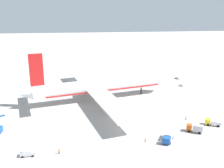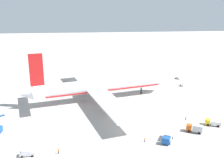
{
  "view_description": "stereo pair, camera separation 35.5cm",
  "coord_description": "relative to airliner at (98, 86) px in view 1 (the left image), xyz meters",
  "views": [
    {
      "loc": [
        -7.95,
        -122.1,
        45.12
      ],
      "look_at": [
        5.44,
        -0.39,
        7.59
      ],
      "focal_mm": 42.86,
      "sensor_mm": 36.0,
      "label": 1
    },
    {
      "loc": [
        -7.6,
        -122.13,
        45.12
      ],
      "look_at": [
        5.44,
        -0.39,
        7.59
      ],
      "focal_mm": 42.86,
      "sensor_mm": 36.0,
      "label": 2
    }
  ],
  "objects": [
    {
      "name": "traffic_cone_1",
      "position": [
        -41.85,
        7.79,
        -6.33
      ],
      "size": [
        0.36,
        0.36,
        0.55
      ],
      "primitive_type": "cone",
      "color": "orange",
      "rests_on": "ground"
    },
    {
      "name": "baggage_cart_0",
      "position": [
        50.54,
        30.81,
        -5.82
      ],
      "size": [
        2.86,
        2.91,
        1.44
      ],
      "color": "#595B60",
      "rests_on": "ground"
    },
    {
      "name": "ground_plane",
      "position": [
        1.34,
        0.38,
        -6.61
      ],
      "size": [
        600.0,
        600.0,
        0.0
      ],
      "primitive_type": "plane",
      "color": "#ADA8A0"
    },
    {
      "name": "service_truck_1",
      "position": [
        21.21,
        -43.05,
        -5.13
      ],
      "size": [
        5.46,
        7.13,
        2.61
      ],
      "color": "#194CA5",
      "rests_on": "ground"
    },
    {
      "name": "service_van",
      "position": [
        -24.42,
        -47.47,
        -5.57
      ],
      "size": [
        4.61,
        2.2,
        1.97
      ],
      "color": "silver",
      "rests_on": "ground"
    },
    {
      "name": "traffic_cone_3",
      "position": [
        -41.71,
        27.17,
        -6.33
      ],
      "size": [
        0.36,
        0.36,
        0.55
      ],
      "primitive_type": "cone",
      "color": "orange",
      "rests_on": "ground"
    },
    {
      "name": "baggage_cart_2",
      "position": [
        -40.95,
        -15.64,
        -6.34
      ],
      "size": [
        2.83,
        2.4,
        0.4
      ],
      "color": "#26598C",
      "rests_on": "ground"
    },
    {
      "name": "ground_worker_1",
      "position": [
        13.3,
        -43.0,
        -5.76
      ],
      "size": [
        0.55,
        0.55,
        1.67
      ],
      "color": "navy",
      "rests_on": "ground"
    },
    {
      "name": "service_truck_4",
      "position": [
        32.87,
        -38.01,
        -5.01
      ],
      "size": [
        5.93,
        4.64,
        2.9
      ],
      "color": "#BF4C14",
      "rests_on": "ground"
    },
    {
      "name": "traffic_cone_0",
      "position": [
        38.69,
        23.87,
        -6.33
      ],
      "size": [
        0.36,
        0.36,
        0.55
      ],
      "primitive_type": "cone",
      "color": "orange",
      "rests_on": "ground"
    },
    {
      "name": "ground_worker_5",
      "position": [
        33.58,
        -27.42,
        -5.76
      ],
      "size": [
        0.56,
        0.56,
        1.67
      ],
      "color": "black",
      "rests_on": "ground"
    },
    {
      "name": "traffic_cone_2",
      "position": [
        -26.78,
        38.61,
        -6.33
      ],
      "size": [
        0.36,
        0.36,
        0.55
      ],
      "primitive_type": "cone",
      "color": "orange",
      "rests_on": "ground"
    },
    {
      "name": "ground_worker_4",
      "position": [
        -15.0,
        -47.11,
        -5.72
      ],
      "size": [
        0.56,
        0.56,
        1.75
      ],
      "color": "black",
      "rests_on": "ground"
    },
    {
      "name": "baggage_cart_1",
      "position": [
        47.92,
        16.59,
        -5.83
      ],
      "size": [
        1.7,
        2.91,
        1.42
      ],
      "color": "#595B60",
      "rests_on": "ground"
    },
    {
      "name": "airliner",
      "position": [
        0.0,
        0.0,
        0.0
      ],
      "size": [
        73.11,
        81.11,
        24.27
      ],
      "color": "white",
      "rests_on": "ground"
    },
    {
      "name": "service_truck_5",
      "position": [
        41.9,
        -33.35,
        -5.34
      ],
      "size": [
        6.21,
        4.35,
        2.4
      ],
      "color": "yellow",
      "rests_on": "ground"
    }
  ]
}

